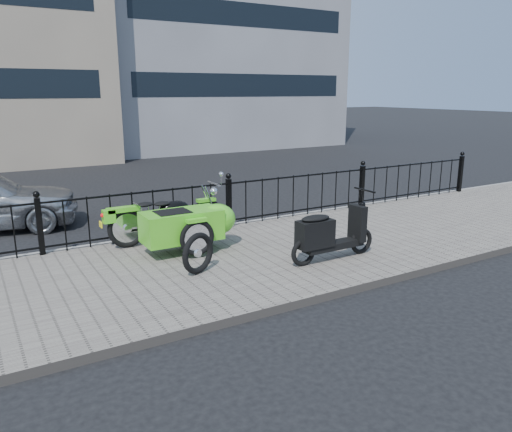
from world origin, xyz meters
TOP-DOWN VIEW (x-y plane):
  - ground at (0.00, 0.00)m, footprint 120.00×120.00m
  - sidewalk at (0.00, -0.50)m, footprint 30.00×3.80m
  - curb at (0.00, 1.44)m, footprint 30.00×0.10m
  - iron_fence at (0.00, 1.30)m, footprint 14.11×0.11m
  - motorcycle_sidecar at (-1.28, 0.34)m, footprint 2.28×1.48m
  - scooter at (0.39, -1.36)m, footprint 1.63×0.47m
  - spare_tire at (-1.63, -0.83)m, footprint 0.61×0.33m

SIDE VIEW (x-z plane):
  - ground at x=0.00m, z-range 0.00..0.00m
  - sidewalk at x=0.00m, z-range 0.00..0.12m
  - curb at x=0.00m, z-range 0.00..0.12m
  - spare_tire at x=-1.63m, z-range 0.12..0.75m
  - scooter at x=0.39m, z-range 0.00..1.10m
  - iron_fence at x=0.00m, z-range 0.05..1.12m
  - motorcycle_sidecar at x=-1.28m, z-range 0.10..1.09m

